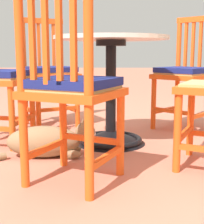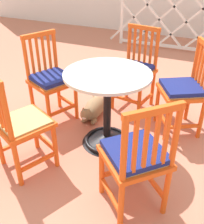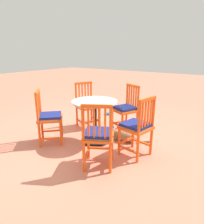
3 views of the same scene
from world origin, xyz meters
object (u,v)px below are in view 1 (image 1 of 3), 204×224
orange_chair_facing_out (49,73)px  cafe_table (111,103)px  orange_chair_at_corner (186,74)px  orange_chair_tucked_in (71,91)px  tabby_cat (50,141)px

orange_chair_facing_out → cafe_table: bearing=-138.9°
orange_chair_at_corner → orange_chair_tucked_in: bearing=145.8°
orange_chair_tucked_in → orange_chair_at_corner: bearing=-34.2°
tabby_cat → cafe_table: bearing=-49.0°
orange_chair_at_corner → tabby_cat: size_ratio=1.28×
orange_chair_at_corner → tabby_cat: (-0.79, 0.98, -0.35)m
orange_chair_tucked_in → orange_chair_at_corner: size_ratio=1.00×
orange_chair_tucked_in → tabby_cat: (0.40, 0.18, -0.35)m
orange_chair_at_corner → cafe_table: bearing=127.3°
orange_chair_facing_out → orange_chair_tucked_in: (-1.31, -0.32, 0.00)m
cafe_table → orange_chair_tucked_in: (-0.72, 0.19, 0.16)m
cafe_table → orange_chair_at_corner: 0.78m
orange_chair_facing_out → orange_chair_at_corner: same height
cafe_table → orange_chair_at_corner: (0.46, -0.61, 0.16)m
orange_chair_at_corner → tabby_cat: orange_chair_at_corner is taller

